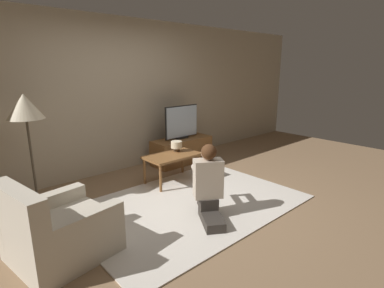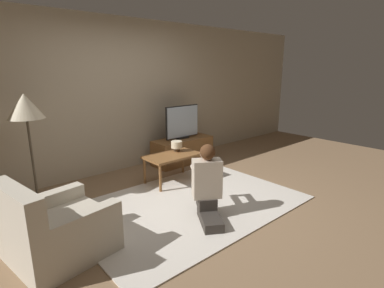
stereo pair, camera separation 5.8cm
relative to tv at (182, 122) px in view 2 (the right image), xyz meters
The scene contains 10 objects.
ground_plane 2.00m from the tv, 126.72° to the right, with size 10.00×10.00×0.00m, color #896B4C.
wall_back 1.29m from the tv, 157.43° to the left, with size 10.00×0.06×2.60m.
rug 2.00m from the tv, 126.72° to the right, with size 2.93×2.01×0.02m.
tv_stand 0.55m from the tv, 90.00° to the right, with size 1.18×0.47×0.47m.
tv is the anchor object (origin of this frame).
coffee_table 1.10m from the tv, 138.43° to the right, with size 0.85×0.50×0.46m.
floor_lamp 2.66m from the tv, behind, with size 0.44×0.44×1.47m.
armchair 3.20m from the tv, 151.97° to the right, with size 0.98×0.94×0.81m.
person_kneeling 2.25m from the tv, 121.83° to the right, with size 0.66×0.85×0.91m.
table_lamp 0.87m from the tv, 135.86° to the right, with size 0.18×0.18×0.17m.
Camera 2 is at (-2.40, -2.80, 1.79)m, focal length 28.00 mm.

